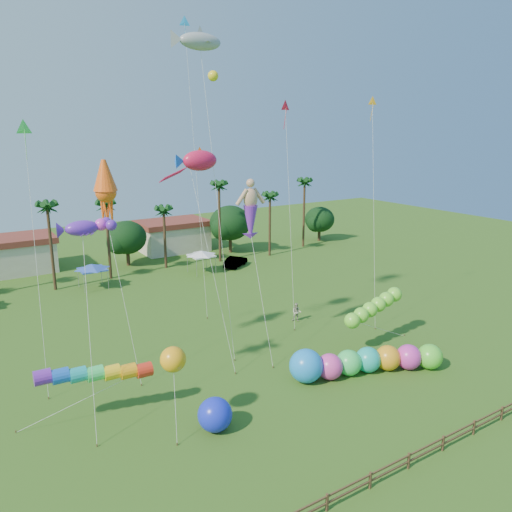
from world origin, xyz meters
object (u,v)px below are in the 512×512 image
car_b (236,261)px  spectator_b (297,312)px  caterpillar_inflatable (361,361)px  blue_ball (215,415)px

car_b → spectator_b: bearing=132.7°
caterpillar_inflatable → blue_ball: caterpillar_inflatable is taller
caterpillar_inflatable → spectator_b: bearing=97.4°
spectator_b → car_b: bearing=117.6°
car_b → blue_ball: blue_ball is taller
car_b → blue_ball: size_ratio=2.06×
caterpillar_inflatable → blue_ball: 13.14m
spectator_b → blue_ball: blue_ball is taller
car_b → spectator_b: (-5.22, -20.98, 0.19)m
spectator_b → caterpillar_inflatable: size_ratio=0.15×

